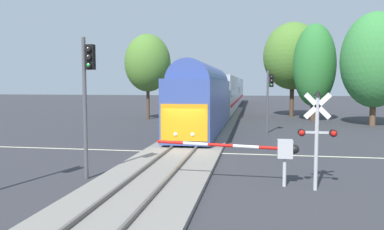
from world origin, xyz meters
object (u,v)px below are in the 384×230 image
object	(u,v)px
commuter_train	(225,93)
oak_behind_train	(148,63)
crossing_gate_near	(270,150)
oak_far_right	(314,65)
crossing_signal_mast	(317,129)
elm_centre_background	(293,56)
maple_right_background	(375,60)
traffic_signal_far_side	(269,91)
traffic_signal_median	(87,85)

from	to	relation	value
commuter_train	oak_behind_train	bearing A→B (deg)	-122.89
crossing_gate_near	oak_far_right	xyz separation A→B (m)	(5.66, 26.94, 4.48)
crossing_signal_mast	oak_behind_train	size ratio (longest dim) A/B	0.39
crossing_gate_near	elm_centre_background	world-z (taller)	elm_centre_background
crossing_signal_mast	oak_far_right	world-z (taller)	oak_far_right
crossing_gate_near	crossing_signal_mast	world-z (taller)	crossing_signal_mast
crossing_signal_mast	commuter_train	bearing A→B (deg)	99.30
crossing_gate_near	oak_far_right	size ratio (longest dim) A/B	0.54
maple_right_background	oak_far_right	bearing A→B (deg)	138.89
maple_right_background	oak_far_right	size ratio (longest dim) A/B	1.03
commuter_train	elm_centre_background	bearing A→B (deg)	-34.59
crossing_signal_mast	elm_centre_background	size ratio (longest dim) A/B	0.33
traffic_signal_far_side	crossing_signal_mast	bearing A→B (deg)	-86.29
commuter_train	elm_centre_background	size ratio (longest dim) A/B	5.88
crossing_signal_mast	oak_far_right	size ratio (longest dim) A/B	0.36
elm_centre_background	oak_behind_train	world-z (taller)	elm_centre_background
maple_right_background	crossing_signal_mast	bearing A→B (deg)	-110.65
oak_behind_train	oak_far_right	world-z (taller)	oak_far_right
commuter_train	elm_centre_background	distance (m)	11.23
maple_right_background	oak_far_right	xyz separation A→B (m)	(-4.74, 4.13, -0.26)
commuter_train	crossing_gate_near	bearing A→B (deg)	-83.08
crossing_signal_mast	maple_right_background	size ratio (longest dim) A/B	0.35
oak_far_right	maple_right_background	bearing A→B (deg)	-41.11
elm_centre_background	maple_right_background	distance (m)	11.19
crossing_signal_mast	maple_right_background	bearing A→B (deg)	69.35
elm_centre_background	crossing_gate_near	bearing A→B (deg)	-96.97
traffic_signal_far_side	maple_right_background	xyz separation A→B (m)	(9.80, 6.92, 2.80)
crossing_gate_near	crossing_signal_mast	bearing A→B (deg)	-12.93
traffic_signal_far_side	oak_behind_train	distance (m)	16.49
traffic_signal_far_side	oak_far_right	world-z (taller)	oak_far_right
commuter_train	oak_far_right	xyz separation A→B (m)	(10.23, -10.75, 3.15)
commuter_train	traffic_signal_far_side	distance (m)	22.41
traffic_signal_far_side	oak_behind_train	xyz separation A→B (m)	(-12.84, 9.95, 2.88)
maple_right_background	oak_behind_train	world-z (taller)	maple_right_background
crossing_signal_mast	traffic_signal_median	distance (m)	9.07
crossing_signal_mast	crossing_gate_near	bearing A→B (deg)	167.07
maple_right_background	traffic_signal_far_side	bearing A→B (deg)	-144.78
commuter_train	oak_far_right	world-z (taller)	oak_far_right
maple_right_background	oak_behind_train	bearing A→B (deg)	172.37
traffic_signal_far_side	elm_centre_background	size ratio (longest dim) A/B	0.44
oak_behind_train	crossing_gate_near	bearing A→B (deg)	-64.67
crossing_gate_near	traffic_signal_median	size ratio (longest dim) A/B	0.95
elm_centre_background	maple_right_background	world-z (taller)	elm_centre_background
maple_right_background	oak_behind_train	distance (m)	22.83
maple_right_background	oak_behind_train	xyz separation A→B (m)	(-22.63, 3.03, 0.09)
crossing_signal_mast	oak_behind_train	world-z (taller)	oak_behind_train
oak_far_right	crossing_signal_mast	bearing A→B (deg)	-98.33
traffic_signal_median	maple_right_background	world-z (taller)	maple_right_background
commuter_train	crossing_gate_near	size ratio (longest dim) A/B	11.98
commuter_train	traffic_signal_far_side	world-z (taller)	commuter_train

